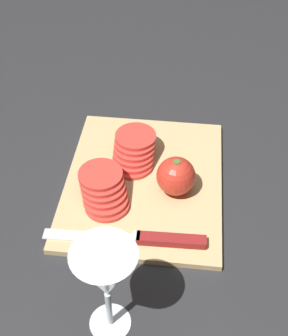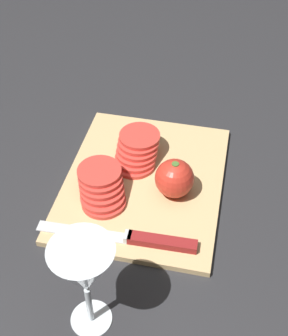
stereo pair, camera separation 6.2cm
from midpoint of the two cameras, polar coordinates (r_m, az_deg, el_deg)
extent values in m
plane|color=#28282B|center=(0.84, -3.78, -5.22)|extent=(3.00, 3.00, 0.00)
cube|color=tan|center=(0.88, -2.01, -1.74)|extent=(0.36, 0.29, 0.01)
cylinder|color=silver|center=(0.72, -6.73, -18.29)|extent=(0.06, 0.06, 0.00)
cylinder|color=silver|center=(0.69, -7.02, -16.75)|extent=(0.01, 0.01, 0.08)
cone|color=silver|center=(0.62, -7.69, -12.96)|extent=(0.09, 0.09, 0.09)
cone|color=beige|center=(0.64, -7.42, -14.48)|extent=(0.02, 0.02, 0.03)
sphere|color=red|center=(0.83, 1.81, -1.07)|extent=(0.07, 0.07, 0.07)
cylinder|color=#47702D|center=(0.81, 1.86, 0.54)|extent=(0.01, 0.01, 0.01)
cube|color=silver|center=(0.80, -8.87, -8.37)|extent=(0.03, 0.16, 0.00)
cube|color=silver|center=(0.78, -3.22, -8.58)|extent=(0.02, 0.01, 0.01)
cube|color=maroon|center=(0.78, 1.04, -8.88)|extent=(0.02, 0.12, 0.01)
cylinder|color=#D63D33|center=(0.90, -3.36, 0.34)|extent=(0.08, 0.08, 0.01)
cylinder|color=#D63D33|center=(0.90, -3.29, 1.03)|extent=(0.08, 0.08, 0.01)
cylinder|color=#D63D33|center=(0.90, -3.21, 1.72)|extent=(0.08, 0.08, 0.01)
cylinder|color=#D63D33|center=(0.91, -3.14, 2.41)|extent=(0.08, 0.08, 0.01)
cylinder|color=#D63D33|center=(0.91, -3.06, 3.10)|extent=(0.08, 0.08, 0.01)
cylinder|color=#D63D33|center=(0.91, -2.98, 3.78)|extent=(0.08, 0.08, 0.01)
cylinder|color=#D63D33|center=(0.84, -6.64, -4.54)|extent=(0.08, 0.08, 0.01)
cylinder|color=#D63D33|center=(0.84, -6.81, -3.81)|extent=(0.08, 0.08, 0.01)
cylinder|color=#D63D33|center=(0.84, -6.97, -3.07)|extent=(0.08, 0.08, 0.01)
cylinder|color=#D63D33|center=(0.84, -7.13, -2.34)|extent=(0.08, 0.08, 0.01)
cylinder|color=#D63D33|center=(0.84, -7.30, -1.60)|extent=(0.08, 0.08, 0.01)
cylinder|color=#D63D33|center=(0.84, -7.46, -0.87)|extent=(0.08, 0.08, 0.01)
camera|label=1|loc=(0.03, -92.07, -2.00)|focal=50.00mm
camera|label=2|loc=(0.03, 87.93, 2.00)|focal=50.00mm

